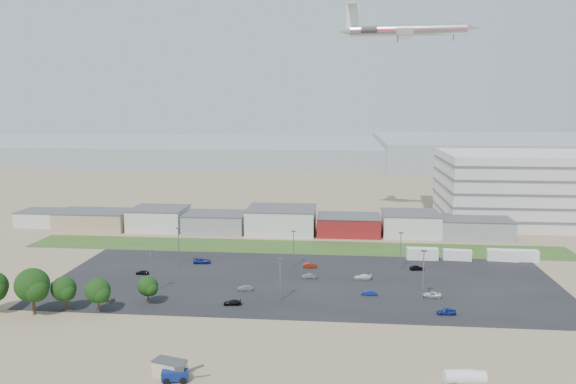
# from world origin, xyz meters

# --- Properties ---
(ground) EXTENTS (700.00, 700.00, 0.00)m
(ground) POSITION_xyz_m (0.00, 0.00, 0.00)
(ground) COLOR #8F795B
(ground) RESTS_ON ground
(parking_lot) EXTENTS (120.00, 50.00, 0.01)m
(parking_lot) POSITION_xyz_m (5.00, 20.00, 0.01)
(parking_lot) COLOR black
(parking_lot) RESTS_ON ground
(grass_strip) EXTENTS (160.00, 16.00, 0.02)m
(grass_strip) POSITION_xyz_m (0.00, 52.00, 0.01)
(grass_strip) COLOR #2A4A1B
(grass_strip) RESTS_ON ground
(hills_backdrop) EXTENTS (700.00, 200.00, 9.00)m
(hills_backdrop) POSITION_xyz_m (40.00, 315.00, 4.50)
(hills_backdrop) COLOR gray
(hills_backdrop) RESTS_ON ground
(building_row) EXTENTS (170.00, 20.00, 8.00)m
(building_row) POSITION_xyz_m (-17.00, 71.00, 4.00)
(building_row) COLOR silver
(building_row) RESTS_ON ground
(parking_garage) EXTENTS (80.00, 40.00, 25.00)m
(parking_garage) POSITION_xyz_m (90.00, 95.00, 12.50)
(parking_garage) COLOR silver
(parking_garage) RESTS_ON ground
(portable_shed) EXTENTS (5.73, 4.01, 2.62)m
(portable_shed) POSITION_xyz_m (-12.71, -29.47, 1.31)
(portable_shed) COLOR beige
(portable_shed) RESTS_ON ground
(telehandler) EXTENTS (6.77, 3.42, 2.69)m
(telehandler) POSITION_xyz_m (-11.36, -31.11, 1.35)
(telehandler) COLOR navy
(telehandler) RESTS_ON ground
(storage_tank_nw) EXTENTS (4.58, 2.73, 2.60)m
(storage_tank_nw) POSITION_xyz_m (31.66, -27.88, 1.30)
(storage_tank_nw) COLOR silver
(storage_tank_nw) RESTS_ON ground
(storage_tank_ne) EXTENTS (4.38, 2.19, 2.63)m
(storage_tank_ne) POSITION_xyz_m (33.46, -28.02, 1.31)
(storage_tank_ne) COLOR silver
(storage_tank_ne) RESTS_ON ground
(box_trailer_a) EXTENTS (8.40, 2.65, 3.15)m
(box_trailer_a) POSITION_xyz_m (35.83, 42.06, 1.57)
(box_trailer_a) COLOR silver
(box_trailer_a) RESTS_ON ground
(box_trailer_b) EXTENTS (7.64, 2.91, 2.81)m
(box_trailer_b) POSITION_xyz_m (45.24, 42.41, 1.40)
(box_trailer_b) COLOR silver
(box_trailer_b) RESTS_ON ground
(box_trailer_c) EXTENTS (8.32, 3.31, 3.04)m
(box_trailer_c) POSITION_xyz_m (57.36, 42.86, 1.52)
(box_trailer_c) COLOR silver
(box_trailer_c) RESTS_ON ground
(box_trailer_d) EXTENTS (8.07, 2.56, 3.02)m
(box_trailer_d) POSITION_xyz_m (62.66, 43.00, 1.51)
(box_trailer_d) COLOR silver
(box_trailer_d) RESTS_ON ground
(tree_left) EXTENTS (7.26, 7.26, 10.90)m
(tree_left) POSITION_xyz_m (-47.87, -6.84, 5.45)
(tree_left) COLOR black
(tree_left) RESTS_ON ground
(tree_mid) EXTENTS (5.39, 5.39, 8.08)m
(tree_mid) POSITION_xyz_m (-42.90, -3.86, 4.04)
(tree_mid) COLOR black
(tree_mid) RESTS_ON ground
(tree_right) EXTENTS (5.44, 5.44, 8.16)m
(tree_right) POSITION_xyz_m (-35.36, -4.41, 4.08)
(tree_right) COLOR black
(tree_right) RESTS_ON ground
(tree_near) EXTENTS (4.60, 4.60, 6.90)m
(tree_near) POSITION_xyz_m (-27.02, 1.44, 3.45)
(tree_near) COLOR black
(tree_near) RESTS_ON ground
(lightpole_front_l) EXTENTS (1.16, 0.48, 9.83)m
(lightpole_front_l) POSITION_xyz_m (-28.80, 8.64, 4.91)
(lightpole_front_l) COLOR slate
(lightpole_front_l) RESTS_ON ground
(lightpole_front_m) EXTENTS (1.12, 0.46, 9.48)m
(lightpole_front_m) POSITION_xyz_m (0.74, 6.01, 4.74)
(lightpole_front_m) COLOR slate
(lightpole_front_m) RESTS_ON ground
(lightpole_front_r) EXTENTS (1.29, 0.54, 10.97)m
(lightpole_front_r) POSITION_xyz_m (31.46, 9.81, 5.49)
(lightpole_front_r) COLOR slate
(lightpole_front_r) RESTS_ON ground
(lightpole_back_l) EXTENTS (1.18, 0.49, 10.04)m
(lightpole_back_l) POSITION_xyz_m (-28.82, 30.39, 5.02)
(lightpole_back_l) COLOR slate
(lightpole_back_l) RESTS_ON ground
(lightpole_back_m) EXTENTS (1.12, 0.47, 9.49)m
(lightpole_back_m) POSITION_xyz_m (1.34, 31.96, 4.74)
(lightpole_back_m) COLOR slate
(lightpole_back_m) RESTS_ON ground
(lightpole_back_r) EXTENTS (1.16, 0.48, 9.84)m
(lightpole_back_r) POSITION_xyz_m (28.82, 31.50, 4.92)
(lightpole_back_r) COLOR slate
(lightpole_back_r) RESTS_ON ground
(airliner) EXTENTS (49.80, 36.00, 13.99)m
(airliner) POSITION_xyz_m (35.15, 89.80, 66.75)
(airliner) COLOR silver
(parked_car_0) EXTENTS (4.09, 2.09, 1.11)m
(parked_car_0) POSITION_xyz_m (33.77, 11.48, 0.55)
(parked_car_0) COLOR silver
(parked_car_0) RESTS_ON ground
(parked_car_1) EXTENTS (3.52, 1.35, 1.14)m
(parked_car_1) POSITION_xyz_m (20.06, 11.40, 0.57)
(parked_car_1) COLOR navy
(parked_car_1) RESTS_ON ground
(parked_car_2) EXTENTS (3.91, 1.76, 1.30)m
(parked_car_2) POSITION_xyz_m (35.07, 1.27, 0.65)
(parked_car_2) COLOR navy
(parked_car_2) RESTS_ON ground
(parked_car_3) EXTENTS (3.88, 1.92, 1.08)m
(parked_car_3) POSITION_xyz_m (-9.06, 2.40, 0.54)
(parked_car_3) COLOR black
(parked_car_3) RESTS_ON ground
(parked_car_4) EXTENTS (3.55, 1.62, 1.13)m
(parked_car_4) POSITION_xyz_m (-7.97, 11.89, 0.56)
(parked_car_4) COLOR #595B5E
(parked_car_4) RESTS_ON ground
(parked_car_5) EXTENTS (3.23, 1.39, 1.09)m
(parked_car_5) POSITION_xyz_m (-35.58, 21.39, 0.54)
(parked_car_5) COLOR black
(parked_car_5) RESTS_ON ground
(parked_car_7) EXTENTS (3.55, 1.36, 1.15)m
(parked_car_7) POSITION_xyz_m (6.09, 22.29, 0.58)
(parked_car_7) COLOR #595B5E
(parked_car_7) RESTS_ON ground
(parked_car_8) EXTENTS (3.92, 1.93, 1.29)m
(parked_car_8) POSITION_xyz_m (33.13, 31.72, 0.64)
(parked_car_8) COLOR black
(parked_car_8) RESTS_ON ground
(parked_car_9) EXTENTS (4.92, 2.74, 1.30)m
(parked_car_9) POSITION_xyz_m (-23.20, 32.53, 0.65)
(parked_car_9) COLOR navy
(parked_car_9) RESTS_ON ground
(parked_car_10) EXTENTS (4.53, 2.05, 1.29)m
(parked_car_10) POSITION_xyz_m (-37.15, 2.28, 0.64)
(parked_car_10) COLOR #595B5E
(parked_car_10) RESTS_ON ground
(parked_car_11) EXTENTS (3.67, 1.30, 1.21)m
(parked_car_11) POSITION_xyz_m (5.69, 31.11, 0.60)
(parked_car_11) COLOR maroon
(parked_car_11) RESTS_ON ground
(parked_car_12) EXTENTS (4.23, 1.76, 1.22)m
(parked_car_12) POSITION_xyz_m (19.00, 22.78, 0.61)
(parked_car_12) COLOR silver
(parked_car_12) RESTS_ON ground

